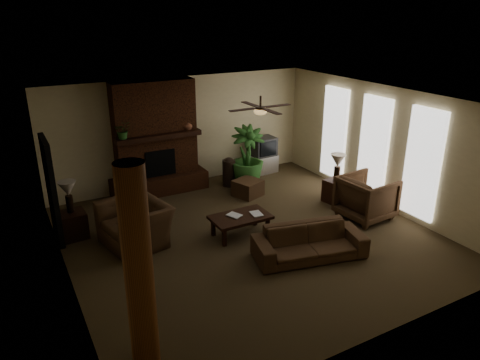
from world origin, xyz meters
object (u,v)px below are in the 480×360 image
coffee_table (240,218)px  floor_vase (229,170)px  tv_stand (261,164)px  lamp_left (68,191)px  lamp_right (338,162)px  armchair_right (367,196)px  side_table_right (336,191)px  log_column (139,272)px  ottoman (248,188)px  side_table_left (73,225)px  sofa (310,237)px  floor_plant (247,169)px  armchair_left (135,218)px

coffee_table → floor_vase: 2.78m
tv_stand → lamp_left: size_ratio=1.31×
lamp_left → lamp_right: bearing=-11.8°
tv_stand → armchair_right: bearing=-86.9°
floor_vase → side_table_right: floor_vase is taller
log_column → lamp_left: (-0.20, 4.14, -0.40)m
ottoman → lamp_left: (-4.18, -0.13, 0.80)m
side_table_left → lamp_left: size_ratio=0.85×
sofa → floor_plant: (0.81, 3.76, 0.03)m
coffee_table → floor_plant: size_ratio=0.76×
sofa → ottoman: size_ratio=3.46×
armchair_left → lamp_left: size_ratio=1.98×
floor_plant → coffee_table: bearing=-122.5°
armchair_left → tv_stand: bearing=106.7°
floor_plant → side_table_left: 4.61m
sofa → armchair_left: size_ratio=1.61×
sofa → coffee_table: size_ratio=1.73×
log_column → coffee_table: size_ratio=2.33×
sofa → lamp_left: 4.81m
sofa → ottoman: 3.16m
coffee_table → side_table_right: size_ratio=2.18×
sofa → coffee_table: (-0.71, 1.38, -0.03)m
armchair_left → side_table_right: armchair_left is taller
log_column → tv_stand: (5.16, 5.55, -1.15)m
floor_vase → floor_plant: floor_plant is taller
armchair_right → side_table_left: bearing=64.9°
ottoman → floor_vase: 0.87m
sofa → coffee_table: bearing=130.3°
log_column → armchair_left: bearing=75.5°
floor_vase → lamp_right: (1.75, -2.18, 0.57)m
log_column → floor_plant: bearing=48.6°
coffee_table → sofa: bearing=-62.8°
sofa → lamp_left: lamp_left is taller
tv_stand → sofa: bearing=-114.8°
armchair_right → lamp_left: lamp_left is taller
tv_stand → lamp_left: 5.59m
sofa → tv_stand: 4.69m
side_table_left → lamp_right: bearing=-11.3°
sofa → armchair_left: 3.40m
sofa → coffee_table: sofa is taller
tv_stand → side_table_right: (0.50, -2.63, 0.03)m
sofa → floor_plant: 3.85m
tv_stand → side_table_right: side_table_right is taller
log_column → tv_stand: bearing=47.1°
coffee_table → side_table_left: size_ratio=2.18×
armchair_right → floor_plant: 3.28m
ottoman → armchair_left: bearing=-161.7°
log_column → floor_vase: bearing=52.7°
armchair_left → armchair_right: bearing=63.2°
log_column → side_table_left: bearing=92.8°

